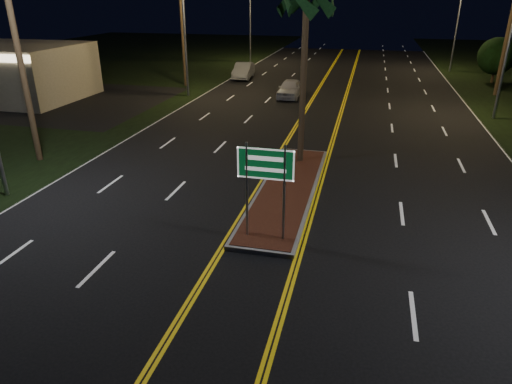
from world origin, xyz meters
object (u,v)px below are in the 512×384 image
(streetlight_left_far, at_px, (253,11))
(car_far, at_px, (243,69))
(car_near, at_px, (290,87))
(streetlight_left_mid, at_px, (189,20))
(streetlight_right_mid, at_px, (506,26))
(median_island, at_px, (287,190))
(shrub_far, at_px, (497,56))
(highway_sign, at_px, (265,173))
(streetlight_right_far, at_px, (455,13))

(streetlight_left_far, relative_size, car_far, 1.78)
(car_near, bearing_deg, streetlight_left_mid, -169.61)
(streetlight_right_mid, bearing_deg, streetlight_left_mid, 174.62)
(median_island, height_order, shrub_far, shrub_far)
(median_island, bearing_deg, car_far, 108.87)
(highway_sign, height_order, streetlight_right_mid, streetlight_right_mid)
(streetlight_right_far, bearing_deg, median_island, -106.87)
(median_island, relative_size, highway_sign, 3.20)
(streetlight_left_far, bearing_deg, median_island, -74.00)
(streetlight_right_far, height_order, car_near, streetlight_right_far)
(streetlight_right_far, xyz_separation_m, shrub_far, (3.19, -6.00, -3.32))
(highway_sign, relative_size, streetlight_left_mid, 0.36)
(streetlight_left_far, bearing_deg, streetlight_right_far, -5.38)
(streetlight_right_mid, relative_size, car_far, 1.78)
(median_island, distance_m, streetlight_right_far, 37.00)
(highway_sign, height_order, shrub_far, shrub_far)
(streetlight_left_far, bearing_deg, shrub_far, -18.14)
(streetlight_right_far, distance_m, car_near, 22.13)
(car_far, bearing_deg, streetlight_right_far, 20.54)
(car_far, bearing_deg, highway_sign, -78.47)
(median_island, distance_m, highway_sign, 4.80)
(streetlight_left_far, distance_m, car_near, 20.79)
(streetlight_left_mid, relative_size, streetlight_right_far, 1.00)
(streetlight_right_far, bearing_deg, streetlight_left_mid, -139.70)
(median_island, height_order, streetlight_left_far, streetlight_left_far)
(highway_sign, relative_size, streetlight_left_far, 0.36)
(highway_sign, relative_size, car_far, 0.63)
(median_island, distance_m, car_far, 27.26)
(streetlight_right_mid, distance_m, car_near, 14.84)
(median_island, bearing_deg, highway_sign, -90.00)
(streetlight_left_mid, distance_m, shrub_far, 27.40)
(streetlight_right_mid, bearing_deg, shrub_far, 77.18)
(shrub_far, distance_m, car_far, 22.89)
(streetlight_right_mid, bearing_deg, car_far, 150.96)
(streetlight_right_mid, relative_size, car_near, 1.87)
(streetlight_right_far, bearing_deg, highway_sign, -105.15)
(streetlight_right_mid, bearing_deg, streetlight_left_far, 133.97)
(streetlight_right_far, relative_size, shrub_far, 2.27)
(streetlight_left_mid, distance_m, car_near, 9.09)
(streetlight_left_far, relative_size, streetlight_right_far, 1.00)
(median_island, distance_m, streetlight_right_mid, 19.20)
(streetlight_left_far, bearing_deg, streetlight_right_mid, -46.03)
(streetlight_right_mid, height_order, streetlight_right_far, same)
(shrub_far, distance_m, car_near, 20.02)
(streetlight_right_far, relative_size, car_near, 1.87)
(highway_sign, bearing_deg, streetlight_left_mid, 116.59)
(highway_sign, bearing_deg, median_island, 90.00)
(streetlight_left_mid, height_order, streetlight_right_far, same)
(streetlight_left_mid, height_order, shrub_far, streetlight_left_mid)
(streetlight_right_mid, distance_m, car_far, 22.73)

